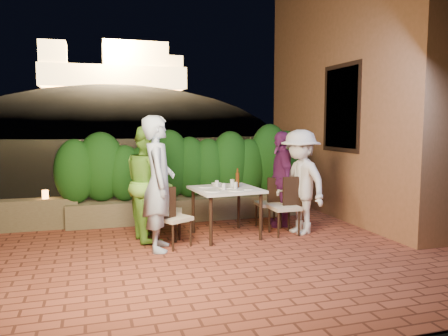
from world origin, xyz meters
name	(u,v)px	position (x,y,z in m)	size (l,w,h in m)	color
ground	(212,259)	(0.00, 0.00, -0.02)	(400.00, 400.00, 0.00)	black
terrace_floor	(203,252)	(0.00, 0.50, -0.07)	(7.00, 6.00, 0.15)	brown
building_wall	(365,83)	(3.60, 2.00, 2.50)	(1.60, 5.00, 5.00)	#A1663F
window_pane	(343,108)	(2.82, 1.50, 2.00)	(0.08, 1.00, 1.40)	black
window_frame	(342,108)	(2.81, 1.50, 2.00)	(0.06, 1.15, 1.55)	black
planter	(189,208)	(0.20, 2.30, 0.20)	(4.20, 0.55, 0.40)	brown
hedge	(188,167)	(0.20, 2.30, 0.95)	(4.00, 0.70, 1.10)	#144212
parapet	(6,216)	(-2.80, 2.30, 0.25)	(2.20, 0.30, 0.50)	brown
hill	(116,161)	(2.00, 60.00, -4.00)	(52.00, 40.00, 22.00)	black
fortress	(114,60)	(2.00, 60.00, 10.50)	(26.00, 8.00, 8.00)	#FFCC7A
dining_table	(226,212)	(0.49, 0.96, 0.38)	(0.96, 0.96, 0.75)	white
plate_nw	(212,191)	(0.21, 0.74, 0.76)	(0.24, 0.24, 0.01)	white
plate_sw	(205,187)	(0.22, 1.18, 0.76)	(0.23, 0.23, 0.01)	white
plate_ne	(247,189)	(0.76, 0.77, 0.76)	(0.20, 0.20, 0.01)	white
plate_se	(235,185)	(0.73, 1.24, 0.76)	(0.20, 0.20, 0.01)	white
plate_centre	(226,187)	(0.51, 1.00, 0.76)	(0.24, 0.24, 0.01)	white
plate_front	(236,190)	(0.56, 0.68, 0.76)	(0.23, 0.23, 0.01)	white
glass_nw	(224,186)	(0.41, 0.83, 0.80)	(0.06, 0.06, 0.10)	silver
glass_sw	(217,183)	(0.41, 1.17, 0.80)	(0.06, 0.06, 0.10)	silver
glass_ne	(235,185)	(0.61, 0.87, 0.80)	(0.06, 0.06, 0.10)	silver
glass_se	(232,183)	(0.63, 1.09, 0.81)	(0.07, 0.07, 0.12)	silver
beer_bottle	(237,178)	(0.69, 1.00, 0.90)	(0.06, 0.06, 0.30)	#51260D
bowl	(217,184)	(0.43, 1.28, 0.77)	(0.16, 0.16, 0.04)	white
chair_left_front	(174,217)	(-0.37, 0.64, 0.43)	(0.40, 0.40, 0.86)	black
chair_left_back	(169,210)	(-0.36, 1.14, 0.42)	(0.39, 0.39, 0.84)	black
chair_right_front	(284,206)	(1.39, 0.80, 0.45)	(0.42, 0.42, 0.91)	black
chair_right_back	(268,203)	(1.34, 1.31, 0.42)	(0.39, 0.39, 0.84)	black
diner_blue	(159,183)	(-0.60, 0.57, 0.92)	(0.67, 0.44, 1.85)	#A4B9D3
diner_green	(149,183)	(-0.65, 1.16, 0.85)	(0.83, 0.65, 1.71)	#78C63E
diner_white	(300,182)	(1.66, 0.81, 0.82)	(1.06, 0.61, 1.64)	white
diner_purple	(281,179)	(1.60, 1.38, 0.80)	(0.94, 0.39, 1.60)	#6C2465
parapet_lamp	(45,194)	(-2.20, 2.30, 0.57)	(0.10, 0.10, 0.14)	orange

